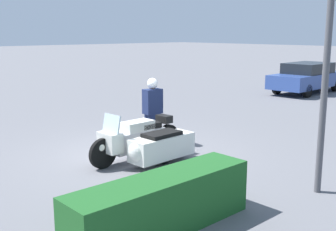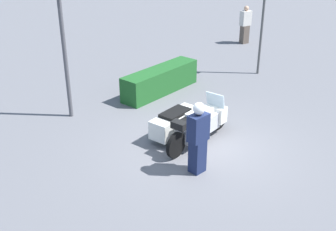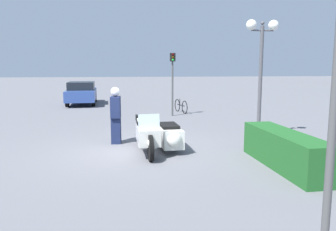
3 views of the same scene
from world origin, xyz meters
name	(u,v)px [view 3 (image 3 of 3)]	position (x,y,z in m)	size (l,w,h in m)	color
ground_plane	(135,150)	(0.00, 0.00, 0.00)	(160.00, 160.00, 0.00)	slate
police_motorcycle	(158,135)	(0.29, 0.65, 0.47)	(2.65, 1.25, 1.16)	black
officer_rider	(116,114)	(-0.90, -0.52, 0.93)	(0.50, 0.33, 1.75)	#192347
hedge_bush_curbside	(284,150)	(2.26, 3.38, 0.42)	(3.10, 0.74, 0.84)	#1E5623
twin_lamp_post	(262,49)	(-0.90, 4.18, 2.94)	(0.33, 1.08, 3.86)	#4C4C51
traffic_light_near	(335,71)	(6.05, 1.81, 2.30)	(0.22, 0.28, 3.50)	#4C4C4C
traffic_light_far	(173,74)	(-6.47, 2.23, 2.03)	(0.23, 0.26, 3.05)	#4C4C4C
parked_car_background	(82,92)	(-12.68, -2.69, 0.76)	(4.73, 1.89, 1.45)	#2D478C
bicycle_parked	(181,106)	(-7.66, 2.89, 0.33)	(1.66, 0.38, 0.73)	black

